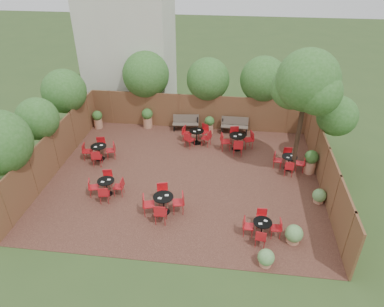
# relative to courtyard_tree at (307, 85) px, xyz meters

# --- Properties ---
(ground) EXTENTS (80.00, 80.00, 0.00)m
(ground) POSITION_rel_courtyard_tree_xyz_m (-4.86, -1.02, -4.27)
(ground) COLOR #354F23
(ground) RESTS_ON ground
(courtyard_paving) EXTENTS (12.00, 10.00, 0.02)m
(courtyard_paving) POSITION_rel_courtyard_tree_xyz_m (-4.86, -1.02, -4.26)
(courtyard_paving) COLOR #371E16
(courtyard_paving) RESTS_ON ground
(fence_back) EXTENTS (12.00, 0.08, 2.00)m
(fence_back) POSITION_rel_courtyard_tree_xyz_m (-4.86, 3.98, -3.27)
(fence_back) COLOR brown
(fence_back) RESTS_ON ground
(fence_left) EXTENTS (0.08, 10.00, 2.00)m
(fence_left) POSITION_rel_courtyard_tree_xyz_m (-10.86, -1.02, -3.27)
(fence_left) COLOR brown
(fence_left) RESTS_ON ground
(fence_right) EXTENTS (0.08, 10.00, 2.00)m
(fence_right) POSITION_rel_courtyard_tree_xyz_m (1.14, -1.02, -3.27)
(fence_right) COLOR brown
(fence_right) RESTS_ON ground
(neighbour_building) EXTENTS (5.00, 4.00, 8.00)m
(neighbour_building) POSITION_rel_courtyard_tree_xyz_m (-9.36, 6.98, -0.27)
(neighbour_building) COLOR beige
(neighbour_building) RESTS_ON ground
(overhang_foliage) EXTENTS (15.46, 10.82, 2.61)m
(overhang_foliage) POSITION_rel_courtyard_tree_xyz_m (-6.86, 2.16, -1.56)
(overhang_foliage) COLOR #2B5E1E
(overhang_foliage) RESTS_ON ground
(courtyard_tree) EXTENTS (2.72, 2.62, 5.72)m
(courtyard_tree) POSITION_rel_courtyard_tree_xyz_m (0.00, 0.00, 0.00)
(courtyard_tree) COLOR black
(courtyard_tree) RESTS_ON courtyard_paving
(park_bench_left) EXTENTS (1.48, 0.62, 0.89)m
(park_bench_left) POSITION_rel_courtyard_tree_xyz_m (-5.47, 3.60, -3.80)
(park_bench_left) COLOR brown
(park_bench_left) RESTS_ON courtyard_paving
(park_bench_right) EXTENTS (1.48, 0.50, 0.91)m
(park_bench_right) POSITION_rel_courtyard_tree_xyz_m (-2.75, 3.60, -3.78)
(park_bench_right) COLOR brown
(park_bench_right) RESTS_ON courtyard_paving
(bistro_tables) EXTENTS (10.57, 7.97, 0.93)m
(bistro_tables) POSITION_rel_courtyard_tree_xyz_m (-4.60, -0.69, -3.82)
(bistro_tables) COLOR black
(bistro_tables) RESTS_ON courtyard_paving
(planters) EXTENTS (11.85, 4.19, 1.14)m
(planters) POSITION_rel_courtyard_tree_xyz_m (-5.11, 2.49, -3.67)
(planters) COLOR #B17758
(planters) RESTS_ON courtyard_paving
(low_shrubs) EXTENTS (2.89, 4.16, 0.69)m
(low_shrubs) POSITION_rel_courtyard_tree_xyz_m (-0.38, -4.14, -3.94)
(low_shrubs) COLOR #B17758
(low_shrubs) RESTS_ON courtyard_paving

